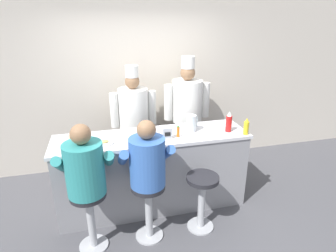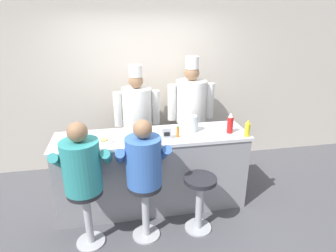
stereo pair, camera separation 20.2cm
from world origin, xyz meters
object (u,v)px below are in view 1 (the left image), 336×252
(mustard_bottle_yellow, at_px, (246,127))
(coffee_mug_tan, at_px, (73,138))
(water_pitcher_clear, at_px, (191,123))
(empty_stool_round, at_px, (202,194))
(cook_in_whites_near, at_px, (134,118))
(napkin_dispenser_chrome, at_px, (167,133))
(breakfast_plate, at_px, (104,143))
(diner_seated_teal, at_px, (86,173))
(diner_seated_blue, at_px, (147,166))
(coffee_mug_white, at_px, (150,137))
(ketchup_bottle_red, at_px, (229,122))
(cook_in_whites_far, at_px, (187,111))
(hot_sauce_bottle_orange, at_px, (178,132))
(cereal_bowl, at_px, (86,145))

(mustard_bottle_yellow, distance_m, coffee_mug_tan, 2.10)
(water_pitcher_clear, xyz_separation_m, coffee_mug_tan, (-1.45, 0.03, -0.06))
(empty_stool_round, bearing_deg, cook_in_whites_near, 112.10)
(coffee_mug_tan, xyz_separation_m, napkin_dispenser_chrome, (1.10, -0.18, 0.02))
(breakfast_plate, bearing_deg, diner_seated_teal, -115.36)
(coffee_mug_tan, xyz_separation_m, empty_stool_round, (1.40, -0.63, -0.59))
(mustard_bottle_yellow, bearing_deg, diner_seated_blue, -167.07)
(coffee_mug_white, bearing_deg, mustard_bottle_yellow, -4.96)
(mustard_bottle_yellow, bearing_deg, breakfast_plate, 175.16)
(ketchup_bottle_red, bearing_deg, empty_stool_round, -137.07)
(water_pitcher_clear, distance_m, cook_in_whites_far, 0.84)
(diner_seated_teal, distance_m, cook_in_whites_far, 2.05)
(hot_sauce_bottle_orange, xyz_separation_m, diner_seated_blue, (-0.47, -0.43, -0.18))
(diner_seated_blue, bearing_deg, ketchup_bottle_red, 21.32)
(mustard_bottle_yellow, distance_m, cook_in_whites_near, 1.67)
(diner_seated_blue, xyz_separation_m, cook_in_whites_far, (0.88, 1.38, 0.11))
(cereal_bowl, xyz_separation_m, napkin_dispenser_chrome, (0.94, 0.01, 0.04))
(cereal_bowl, height_order, diner_seated_teal, diner_seated_teal)
(cereal_bowl, relative_size, napkin_dispenser_chrome, 1.06)
(napkin_dispenser_chrome, relative_size, diner_seated_blue, 0.10)
(water_pitcher_clear, xyz_separation_m, coffee_mug_white, (-0.57, -0.17, -0.07))
(cook_in_whites_far, bearing_deg, hot_sauce_bottle_orange, -113.78)
(water_pitcher_clear, bearing_deg, cereal_bowl, -172.87)
(coffee_mug_tan, height_order, cook_in_whites_near, cook_in_whites_near)
(ketchup_bottle_red, relative_size, diner_seated_teal, 0.18)
(hot_sauce_bottle_orange, distance_m, diner_seated_teal, 1.19)
(hot_sauce_bottle_orange, xyz_separation_m, cook_in_whites_near, (-0.42, 0.96, -0.12))
(breakfast_plate, relative_size, empty_stool_round, 0.31)
(mustard_bottle_yellow, distance_m, napkin_dispenser_chrome, 0.99)
(ketchup_bottle_red, height_order, diner_seated_teal, diner_seated_teal)
(napkin_dispenser_chrome, bearing_deg, ketchup_bottle_red, 2.15)
(hot_sauce_bottle_orange, bearing_deg, cereal_bowl, -178.73)
(hot_sauce_bottle_orange, distance_m, water_pitcher_clear, 0.26)
(cereal_bowl, height_order, coffee_mug_white, coffee_mug_white)
(water_pitcher_clear, height_order, cereal_bowl, water_pitcher_clear)
(napkin_dispenser_chrome, bearing_deg, breakfast_plate, 177.56)
(empty_stool_round, bearing_deg, ketchup_bottle_red, 42.93)
(breakfast_plate, height_order, cook_in_whites_far, cook_in_whites_far)
(mustard_bottle_yellow, relative_size, cereal_bowl, 1.47)
(breakfast_plate, bearing_deg, empty_stool_round, -24.50)
(ketchup_bottle_red, bearing_deg, cook_in_whites_far, 105.58)
(coffee_mug_tan, bearing_deg, cook_in_whites_near, 43.85)
(water_pitcher_clear, xyz_separation_m, diner_seated_teal, (-1.31, -0.57, -0.21))
(cereal_bowl, bearing_deg, empty_stool_round, -19.39)
(napkin_dispenser_chrome, distance_m, empty_stool_round, 0.82)
(hot_sauce_bottle_orange, height_order, cereal_bowl, hot_sauce_bottle_orange)
(breakfast_plate, relative_size, coffee_mug_white, 1.65)
(hot_sauce_bottle_orange, height_order, diner_seated_teal, diner_seated_teal)
(water_pitcher_clear, bearing_deg, mustard_bottle_yellow, -23.30)
(cook_in_whites_near, bearing_deg, ketchup_bottle_red, -40.91)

